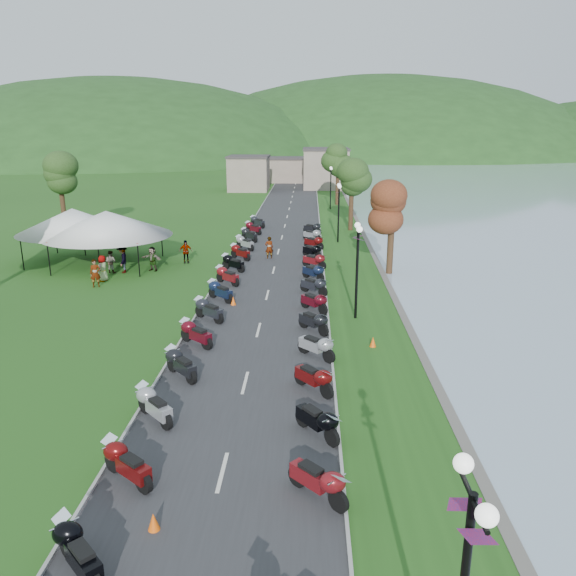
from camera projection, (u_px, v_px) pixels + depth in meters
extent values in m
cube|color=#333335|center=(282.00, 237.00, 51.16)|extent=(7.00, 120.00, 0.02)
cube|color=gray|center=(283.00, 171.00, 93.69)|extent=(18.00, 16.00, 5.00)
imported|color=slate|center=(97.00, 287.00, 35.64)|extent=(0.78, 0.67, 1.79)
imported|color=slate|center=(112.00, 273.00, 39.05)|extent=(0.85, 0.62, 1.57)
imported|color=slate|center=(124.00, 273.00, 39.05)|extent=(0.76, 1.34, 1.95)
cone|color=#F2590C|center=(154.00, 522.00, 14.21)|extent=(0.32, 0.32, 0.50)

